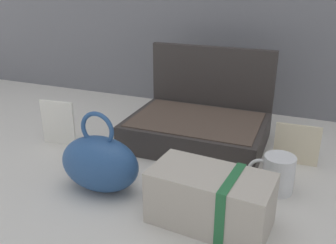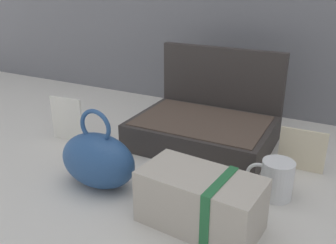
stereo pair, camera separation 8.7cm
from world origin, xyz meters
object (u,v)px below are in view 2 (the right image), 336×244
cream_toiletry_bag (202,201)px  poster_card_right (302,150)px  open_suitcase (206,124)px  coffee_mug (276,179)px  info_card_left (67,119)px  teal_pouch_handbag (98,160)px

cream_toiletry_bag → poster_card_right: bearing=67.0°
cream_toiletry_bag → poster_card_right: 0.39m
cream_toiletry_bag → open_suitcase: bearing=110.7°
open_suitcase → cream_toiletry_bag: size_ratio=1.57×
coffee_mug → info_card_left: bearing=177.6°
open_suitcase → info_card_left: (-0.41, -0.19, 0.01)m
coffee_mug → teal_pouch_handbag: bearing=-159.4°
teal_pouch_handbag → poster_card_right: size_ratio=1.69×
open_suitcase → cream_toiletry_bag: (0.15, -0.40, -0.00)m
open_suitcase → teal_pouch_handbag: 0.40m
info_card_left → poster_card_right: info_card_left is taller
teal_pouch_handbag → info_card_left: size_ratio=1.45×
cream_toiletry_bag → info_card_left: info_card_left is taller
cream_toiletry_bag → coffee_mug: size_ratio=2.33×
open_suitcase → coffee_mug: open_suitcase is taller
coffee_mug → poster_card_right: poster_card_right is taller
teal_pouch_handbag → cream_toiletry_bag: size_ratio=0.78×
open_suitcase → cream_toiletry_bag: open_suitcase is taller
teal_pouch_handbag → cream_toiletry_bag: bearing=-5.9°
open_suitcase → cream_toiletry_bag: 0.43m
open_suitcase → teal_pouch_handbag: open_suitcase is taller
cream_toiletry_bag → poster_card_right: (0.15, 0.35, -0.00)m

